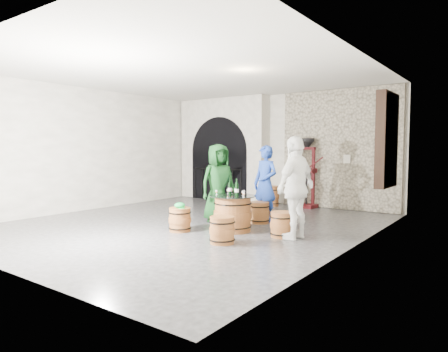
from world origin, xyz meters
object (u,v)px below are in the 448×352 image
Objects in this scene: barrel_table at (233,213)px; person_green at (218,183)px; wine_bottle_right at (237,189)px; side_barrel at (272,196)px; barrel_stool_near_left at (180,220)px; person_white at (296,188)px; wine_bottle_left at (230,188)px; corking_press at (307,167)px; person_blue at (265,183)px; barrel_stool_left at (218,211)px; barrel_stool_far at (259,213)px; barrel_stool_right at (282,225)px; barrel_stool_near_right at (222,230)px; wine_bottle_center at (237,189)px.

barrel_table is 0.53× the size of person_green.
wine_bottle_right reaches higher than side_barrel.
person_white is (2.12, 0.75, 0.70)m from barrel_stool_near_left.
wine_bottle_left is 3.69m from corking_press.
person_blue is 1.21m from wine_bottle_left.
person_green is 1.05m from person_blue.
person_green is at bearing 147.51° from wine_bottle_right.
barrel_table is 1.60× the size of side_barrel.
person_green is at bearing 142.26° from wine_bottle_left.
person_white is at bearing -13.26° from barrel_stool_left.
person_blue is 1.22m from wine_bottle_right.
barrel_stool_near_left is at bearing -90.11° from barrel_stool_left.
corking_press is at bearing 93.01° from wine_bottle_right.
person_green is at bearing 89.68° from barrel_stool_near_left.
barrel_stool_left is 3.32m from corking_press.
barrel_stool_near_left is at bearing -116.17° from barrel_stool_far.
barrel_table is 1.15m from person_green.
barrel_stool_right is at bearing -79.20° from person_white.
barrel_stool_far is at bearing 90.84° from barrel_table.
person_blue reaches higher than barrel_stool_near_left.
barrel_stool_far is 1.74m from person_white.
barrel_stool_near_right is (0.44, -0.94, -0.12)m from barrel_table.
barrel_stool_left is at bearing 89.89° from barrel_stool_near_left.
barrel_stool_near_right is 1.25m from wine_bottle_right.
person_blue is 0.89× the size of corking_press.
barrel_stool_far is 0.67m from person_blue.
person_green is 5.30× the size of wine_bottle_right.
person_green reaches higher than barrel_stool_near_left.
barrel_stool_far is 0.24× the size of corking_press.
wine_bottle_right is (0.04, 0.07, 0.49)m from barrel_table.
person_white is at bearing -62.75° from corking_press.
person_blue reaches higher than wine_bottle_right.
barrel_stool_near_left is at bearing 165.82° from barrel_stool_near_right.
person_white reaches higher than barrel_stool_near_left.
wine_bottle_right is 3.60m from side_barrel.
person_green is at bearing 142.96° from barrel_table.
person_blue is at bearing 92.77° from wine_bottle_right.
barrel_stool_left is at bearing -129.39° from person_blue.
wine_bottle_center is 3.66m from side_barrel.
barrel_stool_far is at bearing -119.76° from person_white.
wine_bottle_right reaches higher than barrel_stool_left.
barrel_stool_near_right is (0.45, -1.98, 0.00)m from barrel_stool_far.
wine_bottle_right is at bearing -86.73° from barrel_stool_far.
barrel_stool_near_right is 0.27× the size of person_green.
barrel_stool_right is at bearing -57.91° from side_barrel.
wine_bottle_center reaches higher than barrel_stool_right.
barrel_table reaches higher than barrel_stool_left.
barrel_stool_near_left is 1.43× the size of wine_bottle_right.
person_blue is at bearing 90.84° from barrel_table.
wine_bottle_center is 1.00× the size of wine_bottle_right.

